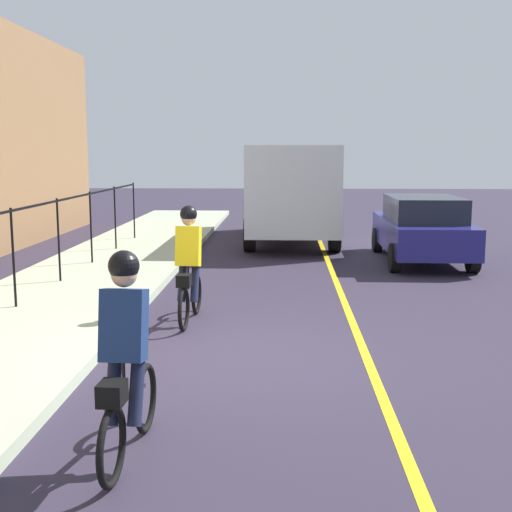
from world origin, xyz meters
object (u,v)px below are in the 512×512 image
object	(u,v)px
cyclist_follow	(126,358)
traffic_cone_near	(135,318)
patrol_sedan	(422,228)
box_truck_background	(292,189)
cyclist_lead	(189,265)

from	to	relation	value
cyclist_follow	traffic_cone_near	world-z (taller)	cyclist_follow
patrol_sedan	box_truck_background	world-z (taller)	box_truck_background
cyclist_lead	cyclist_follow	size ratio (longest dim) A/B	1.00
traffic_cone_near	patrol_sedan	bearing A→B (deg)	-38.63
patrol_sedan	traffic_cone_near	bearing A→B (deg)	141.90
box_truck_background	cyclist_follow	bearing A→B (deg)	173.96
patrol_sedan	box_truck_background	xyz separation A→B (m)	(3.36, 3.08, 0.73)
box_truck_background	traffic_cone_near	size ratio (longest dim) A/B	12.67
cyclist_lead	cyclist_follow	world-z (taller)	same
patrol_sedan	traffic_cone_near	xyz separation A→B (m)	(-6.81, 5.44, -0.56)
box_truck_background	traffic_cone_near	xyz separation A→B (m)	(-10.17, 2.36, -1.28)
cyclist_follow	traffic_cone_near	bearing A→B (deg)	14.59
patrol_sedan	box_truck_background	distance (m)	4.61
patrol_sedan	traffic_cone_near	distance (m)	8.73
cyclist_lead	box_truck_background	size ratio (longest dim) A/B	0.27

